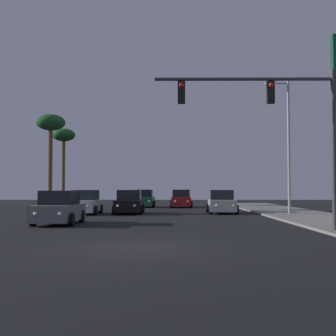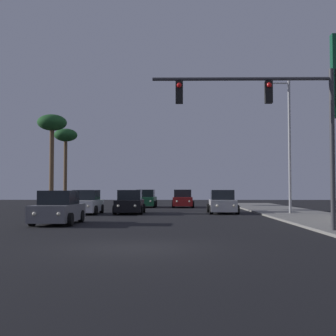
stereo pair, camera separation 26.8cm
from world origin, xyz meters
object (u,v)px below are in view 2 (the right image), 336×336
(car_silver, at_px, (222,203))
(palm_tree_mid, at_px, (52,127))
(traffic_light_mast, at_px, (280,115))
(car_grey, at_px, (58,209))
(car_black, at_px, (130,203))
(car_white, at_px, (86,203))
(palm_tree_far, at_px, (66,139))
(street_lamp, at_px, (288,139))
(car_red, at_px, (183,199))
(car_green, at_px, (146,199))

(car_silver, bearing_deg, palm_tree_mid, -15.63)
(traffic_light_mast, height_order, palm_tree_mid, palm_tree_mid)
(car_grey, bearing_deg, palm_tree_mid, -71.65)
(car_silver, distance_m, car_black, 6.64)
(car_white, distance_m, car_black, 3.07)
(palm_tree_mid, bearing_deg, car_black, -35.23)
(palm_tree_far, bearing_deg, street_lamp, -40.82)
(car_white, xyz_separation_m, car_black, (3.01, 0.59, 0.00))
(car_grey, bearing_deg, car_black, -102.76)
(street_lamp, bearing_deg, traffic_light_mast, -104.83)
(car_white, bearing_deg, car_red, -119.22)
(car_black, xyz_separation_m, palm_tree_mid, (-6.90, 4.87, 6.05))
(car_green, relative_size, palm_tree_mid, 0.55)
(car_white, height_order, street_lamp, street_lamp)
(car_silver, relative_size, car_black, 1.01)
(traffic_light_mast, bearing_deg, palm_tree_far, 117.98)
(car_white, relative_size, car_red, 1.00)
(palm_tree_far, bearing_deg, car_black, -61.36)
(car_white, distance_m, car_silver, 9.70)
(car_green, height_order, palm_tree_mid, palm_tree_mid)
(car_white, height_order, traffic_light_mast, traffic_light_mast)
(car_red, bearing_deg, street_lamp, 119.81)
(car_red, relative_size, palm_tree_mid, 0.55)
(car_green, bearing_deg, street_lamp, 130.53)
(car_silver, bearing_deg, car_red, -73.66)
(car_red, height_order, palm_tree_mid, palm_tree_mid)
(car_white, height_order, car_grey, same)
(car_white, relative_size, street_lamp, 0.48)
(car_red, xyz_separation_m, car_grey, (-6.58, -21.02, 0.00))
(car_red, bearing_deg, car_silver, 105.30)
(car_silver, bearing_deg, palm_tree_far, -41.99)
(car_silver, relative_size, traffic_light_mast, 0.59)
(car_red, distance_m, car_black, 11.84)
(car_white, xyz_separation_m, palm_tree_mid, (-3.89, 5.46, 6.05))
(car_black, xyz_separation_m, street_lamp, (10.86, -1.52, 4.36))
(car_white, relative_size, palm_tree_far, 0.54)
(car_white, distance_m, car_grey, 9.28)
(palm_tree_mid, bearing_deg, car_grey, -73.84)
(street_lamp, distance_m, palm_tree_mid, 18.95)
(car_silver, height_order, street_lamp, street_lamp)
(car_white, xyz_separation_m, car_green, (3.45, 12.03, 0.00))
(car_silver, distance_m, palm_tree_mid, 15.44)
(car_grey, bearing_deg, car_red, -105.20)
(car_green, xyz_separation_m, traffic_light_mast, (7.01, -25.87, 3.97))
(car_red, distance_m, palm_tree_mid, 13.93)
(traffic_light_mast, distance_m, palm_tree_far, 33.25)
(car_grey, distance_m, palm_tree_mid, 16.49)
(car_grey, xyz_separation_m, palm_tree_far, (-5.49, 24.73, 6.16))
(car_red, height_order, traffic_light_mast, traffic_light_mast)
(car_black, xyz_separation_m, car_green, (0.43, 11.45, 0.00))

